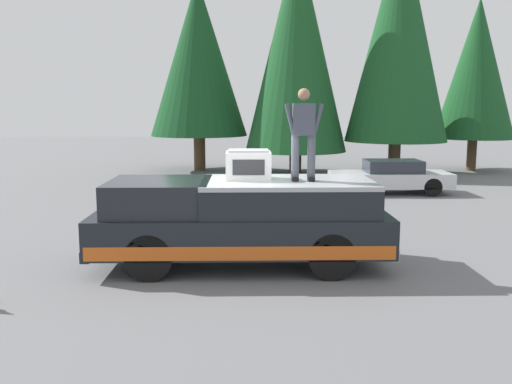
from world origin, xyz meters
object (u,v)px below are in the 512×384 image
pickup_truck (241,221)px  parked_car_silver (390,177)px  compressor_unit (248,165)px  person_on_truck_bed (304,132)px

pickup_truck → parked_car_silver: 10.25m
pickup_truck → compressor_unit: size_ratio=6.60×
parked_car_silver → pickup_truck: bearing=149.9°
pickup_truck → compressor_unit: bearing=-43.1°
pickup_truck → compressor_unit: (0.15, -0.14, 1.05)m
parked_car_silver → compressor_unit: bearing=150.1°
compressor_unit → person_on_truck_bed: (-0.24, -1.01, 0.62)m
pickup_truck → person_on_truck_bed: bearing=-94.3°
pickup_truck → parked_car_silver: pickup_truck is taller
compressor_unit → parked_car_silver: bearing=-29.9°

